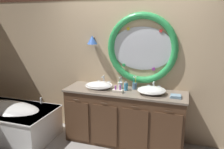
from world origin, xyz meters
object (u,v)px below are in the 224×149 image
object	(u,v)px
toothbrush_holder_right	(135,85)
toiletry_basket	(118,91)
toothbrush_holder_left	(120,85)
folded_hand_towel	(176,96)
sink_basin_right	(152,90)
sink_basin_left	(99,85)
soap_dispenser	(126,86)
bathtub	(7,119)

from	to	relation	value
toothbrush_holder_right	toiletry_basket	bearing A→B (deg)	-129.19
toothbrush_holder_left	toothbrush_holder_right	xyz separation A→B (m)	(0.23, 0.04, 0.00)
folded_hand_towel	toothbrush_holder_right	bearing A→B (deg)	162.28
toothbrush_holder_left	toothbrush_holder_right	distance (m)	0.23
sink_basin_right	toiletry_basket	distance (m)	0.51
toothbrush_holder_left	folded_hand_towel	xyz separation A→B (m)	(0.88, -0.17, -0.04)
sink_basin_left	toiletry_basket	world-z (taller)	toiletry_basket
soap_dispenser	bathtub	bearing A→B (deg)	-167.02
bathtub	soap_dispenser	bearing A→B (deg)	12.98
sink_basin_right	bathtub	bearing A→B (deg)	-170.39
sink_basin_left	sink_basin_right	bearing A→B (deg)	-0.00
sink_basin_right	folded_hand_towel	bearing A→B (deg)	-7.89
toothbrush_holder_left	sink_basin_left	bearing A→B (deg)	-159.09
sink_basin_right	toiletry_basket	size ratio (longest dim) A/B	2.60
bathtub	sink_basin_left	world-z (taller)	sink_basin_left
toothbrush_holder_right	soap_dispenser	distance (m)	0.16
sink_basin_left	toothbrush_holder_left	world-z (taller)	toothbrush_holder_left
sink_basin_left	toothbrush_holder_right	bearing A→B (deg)	16.06
toothbrush_holder_right	folded_hand_towel	xyz separation A→B (m)	(0.65, -0.21, -0.04)
folded_hand_towel	bathtub	bearing A→B (deg)	-172.61
toothbrush_holder_right	soap_dispenser	world-z (taller)	toothbrush_holder_right
soap_dispenser	folded_hand_towel	distance (m)	0.77
bathtub	sink_basin_left	xyz separation A→B (m)	(1.55, 0.41, 0.63)
toothbrush_holder_left	folded_hand_towel	world-z (taller)	toothbrush_holder_left
sink_basin_left	folded_hand_towel	distance (m)	1.20
sink_basin_right	soap_dispenser	bearing A→B (deg)	172.70
soap_dispenser	toothbrush_holder_left	bearing A→B (deg)	148.49
toothbrush_holder_left	soap_dispenser	distance (m)	0.13
sink_basin_right	toothbrush_holder_right	size ratio (longest dim) A/B	1.93
folded_hand_towel	toiletry_basket	size ratio (longest dim) A/B	0.97
soap_dispenser	folded_hand_towel	size ratio (longest dim) A/B	0.91
bathtub	toothbrush_holder_right	world-z (taller)	toothbrush_holder_right
soap_dispenser	toiletry_basket	distance (m)	0.17
soap_dispenser	folded_hand_towel	xyz separation A→B (m)	(0.76, -0.10, -0.04)
toothbrush_holder_left	soap_dispenser	world-z (taller)	toothbrush_holder_left
soap_dispenser	toothbrush_holder_right	bearing A→B (deg)	42.60
folded_hand_towel	sink_basin_left	bearing A→B (deg)	177.65
bathtub	toothbrush_holder_left	size ratio (longest dim) A/B	8.33
bathtub	toothbrush_holder_left	xyz separation A→B (m)	(1.87, 0.53, 0.63)
toothbrush_holder_left	toothbrush_holder_right	size ratio (longest dim) A/B	0.93
folded_hand_towel	sink_basin_right	bearing A→B (deg)	172.11
toiletry_basket	sink_basin_left	bearing A→B (deg)	165.21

